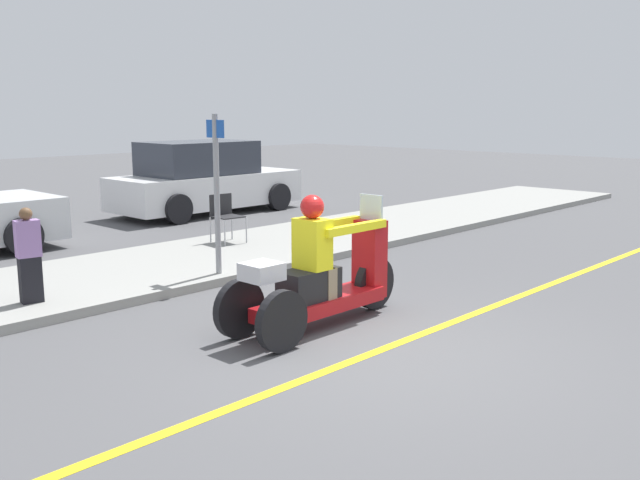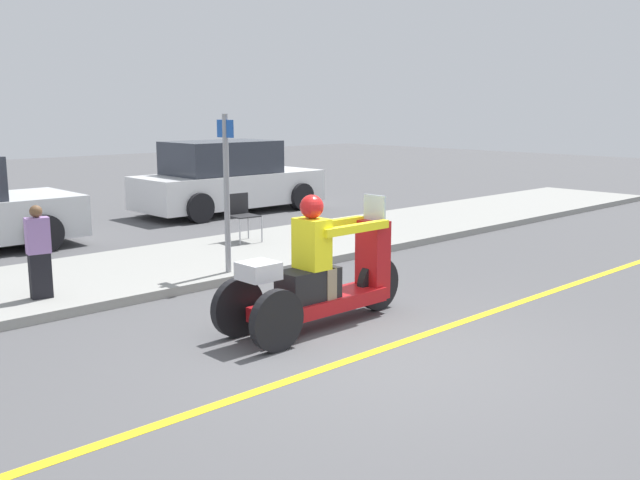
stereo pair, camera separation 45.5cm
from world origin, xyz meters
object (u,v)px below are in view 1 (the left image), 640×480
(motorcycle_trike, at_px, (320,280))
(street_sign, at_px, (217,188))
(spectator_far_back, at_px, (29,257))
(parked_car_lot_right, at_px, (204,180))
(folding_chair_set_back, at_px, (225,213))

(motorcycle_trike, distance_m, street_sign, 2.62)
(spectator_far_back, xyz_separation_m, parked_car_lot_right, (6.41, 5.04, 0.10))
(folding_chair_set_back, relative_size, street_sign, 0.37)
(street_sign, bearing_deg, folding_chair_set_back, 48.81)
(motorcycle_trike, bearing_deg, spectator_far_back, 124.50)
(spectator_far_back, relative_size, street_sign, 0.52)
(folding_chair_set_back, bearing_deg, parked_car_lot_right, 57.22)
(motorcycle_trike, relative_size, street_sign, 1.13)
(motorcycle_trike, height_order, parked_car_lot_right, parked_car_lot_right)
(spectator_far_back, xyz_separation_m, street_sign, (2.48, -0.42, 0.65))
(parked_car_lot_right, height_order, street_sign, street_sign)
(spectator_far_back, bearing_deg, parked_car_lot_right, 38.15)
(motorcycle_trike, distance_m, spectator_far_back, 3.48)
(street_sign, bearing_deg, spectator_far_back, 170.36)
(spectator_far_back, bearing_deg, folding_chair_set_back, 18.77)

